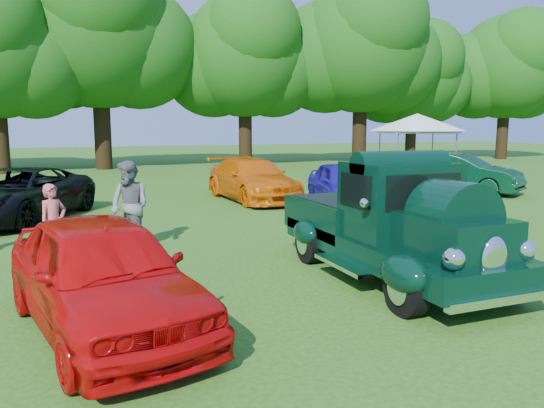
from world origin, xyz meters
name	(u,v)px	position (x,y,z in m)	size (l,w,h in m)	color
ground	(290,287)	(0.00, 0.00, 0.00)	(120.00, 120.00, 0.00)	#1F5413
hero_pickup	(391,228)	(1.86, -0.07, 0.87)	(2.39, 5.13, 2.00)	black
red_convertible	(103,274)	(-2.93, -0.77, 0.74)	(1.75, 4.35, 1.48)	#BD0808
back_car_black	(17,194)	(-4.53, 8.34, 0.73)	(2.41, 5.22, 1.45)	black
back_car_orange	(252,179)	(2.84, 9.78, 0.72)	(2.03, 5.00, 1.45)	#D15807
back_car_blue	(345,185)	(4.98, 7.05, 0.73)	(1.73, 4.31, 1.47)	#1B0E9A
back_car_green	(459,173)	(10.99, 8.72, 0.75)	(1.59, 4.56, 1.50)	black
spectator_pink	(54,223)	(-3.54, 3.17, 0.76)	(0.55, 0.36, 1.51)	#C14F58
spectator_grey	(130,206)	(-2.06, 3.65, 0.94)	(0.91, 0.71, 1.88)	slate
canopy_tent	(417,123)	(11.33, 11.95, 2.70)	(5.13, 5.13, 3.11)	silver
tree_line	(134,46)	(0.90, 24.42, 7.09)	(64.83, 11.07, 12.43)	black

